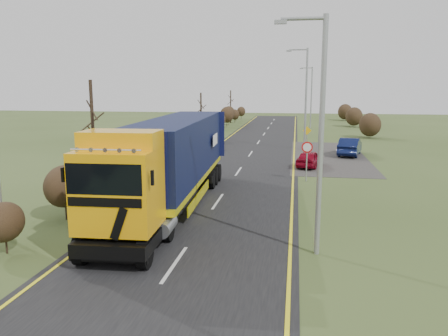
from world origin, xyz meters
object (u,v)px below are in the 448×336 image
streetlight_near (319,128)px  speed_sign (307,154)px  lorry (172,158)px  car_blue_sedan (350,147)px  car_red_hatchback (309,159)px

streetlight_near → speed_sign: 12.18m
lorry → car_blue_sedan: (10.24, 18.12, -1.69)m
speed_sign → lorry: bearing=-132.1°
car_blue_sedan → speed_sign: 11.72m
car_blue_sedan → speed_sign: bearing=83.7°
car_red_hatchback → speed_sign: speed_sign is taller
car_red_hatchback → streetlight_near: 17.29m
car_red_hatchback → car_blue_sedan: bearing=-106.8°
car_red_hatchback → speed_sign: bearing=99.8°
lorry → car_red_hatchback: size_ratio=4.42×
car_blue_sedan → speed_sign: speed_sign is taller
lorry → streetlight_near: size_ratio=1.94×
lorry → car_blue_sedan: bearing=57.9°
car_blue_sedan → lorry: bearing=73.4°
car_blue_sedan → streetlight_near: (-3.81, -22.92, 3.62)m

